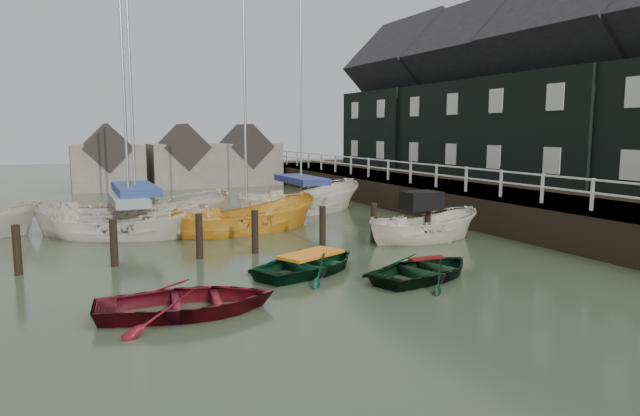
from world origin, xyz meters
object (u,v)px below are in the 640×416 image
sailboat_a (130,235)px  sailboat_c (247,230)px  rowboat_red (188,313)px  sailboat_d (301,211)px  motorboat (423,239)px  sailboat_b (137,230)px  rowboat_green (311,272)px  rowboat_dkgreen (426,278)px

sailboat_a → sailboat_c: size_ratio=1.06×
rowboat_red → sailboat_d: sailboat_d is taller
rowboat_red → motorboat: 10.47m
sailboat_a → sailboat_d: sailboat_d is taller
sailboat_b → sailboat_c: size_ratio=1.07×
sailboat_b → sailboat_c: bearing=-103.2°
rowboat_green → rowboat_dkgreen: rowboat_green is taller
sailboat_a → sailboat_c: (4.36, -0.54, -0.05)m
rowboat_green → sailboat_c: bearing=-27.2°
motorboat → sailboat_c: (-5.14, 4.66, -0.08)m
rowboat_red → sailboat_a: size_ratio=0.35×
rowboat_red → sailboat_d: bearing=-25.0°
rowboat_green → sailboat_c: (0.34, 7.11, 0.01)m
rowboat_red → rowboat_green: bearing=-53.3°
sailboat_b → sailboat_d: size_ratio=0.98×
rowboat_green → sailboat_b: bearing=-1.9°
rowboat_dkgreen → sailboat_a: sailboat_a is taller
motorboat → rowboat_red: bearing=118.0°
rowboat_green → sailboat_a: (-4.02, 7.65, 0.07)m
rowboat_red → rowboat_dkgreen: rowboat_red is taller
rowboat_green → sailboat_d: bearing=-45.7°
sailboat_d → sailboat_b: bearing=91.3°
sailboat_c → rowboat_red: bearing=144.2°
rowboat_dkgreen → sailboat_b: 12.34m
motorboat → sailboat_a: (-9.50, 5.20, -0.03)m
rowboat_red → rowboat_green: size_ratio=1.06×
rowboat_dkgreen → sailboat_b: bearing=11.9°
sailboat_d → rowboat_green: bearing=145.0°
rowboat_red → sailboat_d: size_ratio=0.34×
motorboat → rowboat_dkgreen: bearing=147.6°
rowboat_dkgreen → sailboat_c: 9.25m
sailboat_d → sailboat_c: bearing=120.5°
rowboat_red → sailboat_b: sailboat_b is taller
motorboat → sailboat_c: 6.94m
sailboat_b → sailboat_d: (7.89, 2.13, 0.00)m
rowboat_red → rowboat_dkgreen: (6.47, 0.38, 0.00)m
rowboat_red → sailboat_d: 15.45m
sailboat_d → rowboat_dkgreen: bearing=158.9°
rowboat_green → sailboat_d: (4.24, 10.91, 0.06)m
sailboat_a → sailboat_d: 8.88m
sailboat_a → sailboat_b: 1.19m
rowboat_red → rowboat_green: (3.88, 2.24, 0.00)m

